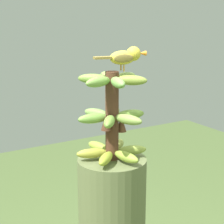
# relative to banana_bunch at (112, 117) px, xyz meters

# --- Properties ---
(banana_bunch) EXTENTS (0.25, 0.26, 0.32)m
(banana_bunch) POSITION_rel_banana_bunch_xyz_m (0.00, 0.00, 0.00)
(banana_bunch) COLOR #4C2D1E
(banana_bunch) RESTS_ON banana_tree
(perched_bird) EXTENTS (0.19, 0.07, 0.08)m
(perched_bird) POSITION_rel_banana_bunch_xyz_m (0.05, -0.01, 0.21)
(perched_bird) COLOR #C68933
(perched_bird) RESTS_ON banana_bunch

